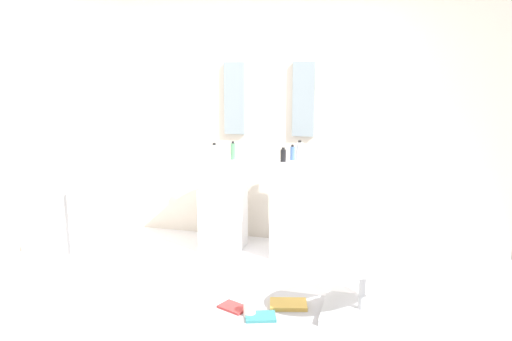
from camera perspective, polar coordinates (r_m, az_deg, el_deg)
ground_plane at (r=3.98m, az=-4.32°, el=-15.23°), size 4.80×3.60×0.04m
rear_partition at (r=5.17m, az=1.62°, el=6.15°), size 4.80×0.10×2.60m
pedestal_sink_left at (r=4.96m, az=-3.81°, el=-3.63°), size 0.45×0.45×1.02m
pedestal_sink_right at (r=4.78m, az=4.46°, el=-4.21°), size 0.45×0.45×1.02m
vanity_mirror_left at (r=5.19m, az=-2.49°, el=8.32°), size 0.22×0.03×0.74m
vanity_mirror_right at (r=5.02m, az=5.51°, el=8.19°), size 0.22×0.03×0.74m
lounge_chair at (r=3.69m, az=12.27°, el=-11.33°), size 1.09×1.09×0.65m
towel_rack at (r=4.42m, az=-19.56°, el=-4.19°), size 0.37×0.22×0.95m
area_rug at (r=3.85m, az=1.53°, el=-15.76°), size 1.25×0.67×0.01m
magazine_teal at (r=3.72m, az=0.53°, el=-16.54°), size 0.26×0.22×0.02m
magazine_red at (r=3.85m, az=-2.63°, el=-15.53°), size 0.25×0.21×0.02m
magazine_ochre at (r=3.88m, az=3.77°, el=-15.19°), size 0.32×0.25×0.03m
coffee_mug at (r=3.73m, az=-0.74°, el=-15.69°), size 0.09×0.09×0.11m
soap_bottle_green at (r=4.81m, az=-2.68°, el=2.26°), size 0.05×0.05×0.18m
soap_bottle_blue at (r=4.79m, az=4.24°, el=2.03°), size 0.05×0.05×0.15m
soap_bottle_grey at (r=5.00m, az=-4.67°, el=2.24°), size 0.04×0.04×0.12m
soap_bottle_black at (r=4.69m, az=3.17°, el=1.77°), size 0.05×0.05×0.14m
soap_bottle_clear at (r=4.76m, az=-4.85°, el=2.08°), size 0.05×0.05×0.17m
soap_bottle_white at (r=4.82m, az=5.07°, el=2.31°), size 0.06×0.06×0.19m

